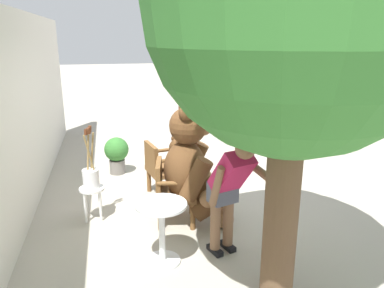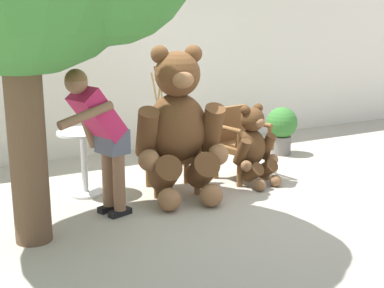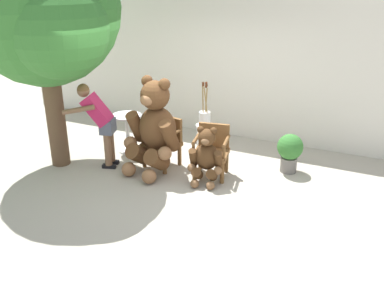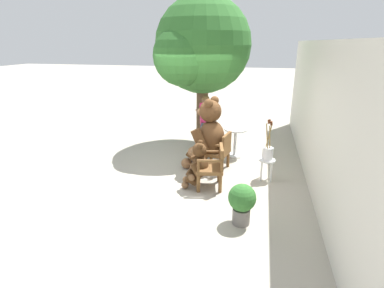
% 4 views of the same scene
% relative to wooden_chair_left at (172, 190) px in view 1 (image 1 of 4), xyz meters
% --- Properties ---
extents(ground_plane, '(60.00, 60.00, 0.00)m').
position_rel_wooden_chair_left_xyz_m(ground_plane, '(0.45, -0.44, -0.46)').
color(ground_plane, '#A8A091').
extents(back_wall, '(10.00, 0.16, 2.80)m').
position_rel_wooden_chair_left_xyz_m(back_wall, '(0.45, 1.96, 0.94)').
color(back_wall, silver).
rests_on(back_wall, ground).
extents(wooden_chair_left, '(0.65, 0.62, 0.86)m').
position_rel_wooden_chair_left_xyz_m(wooden_chair_left, '(0.00, 0.00, 0.00)').
color(wooden_chair_left, brown).
rests_on(wooden_chair_left, ground).
extents(wooden_chair_right, '(0.65, 0.62, 0.86)m').
position_rel_wooden_chair_left_xyz_m(wooden_chair_right, '(0.91, 0.00, 0.00)').
color(wooden_chair_right, brown).
rests_on(wooden_chair_right, ground).
extents(teddy_bear_large, '(1.02, 1.01, 1.64)m').
position_rel_wooden_chair_left_xyz_m(teddy_bear_large, '(-0.03, -0.27, 0.34)').
color(teddy_bear_large, brown).
rests_on(teddy_bear_large, ground).
extents(teddy_bear_small, '(0.58, 0.58, 0.94)m').
position_rel_wooden_chair_left_xyz_m(teddy_bear_small, '(0.93, -0.29, 0.00)').
color(teddy_bear_small, '#4C3019').
rests_on(teddy_bear_small, ground).
extents(person_visitor, '(0.78, 0.64, 1.48)m').
position_rel_wooden_chair_left_xyz_m(person_visitor, '(-0.98, -0.48, 0.43)').
color(person_visitor, black).
rests_on(person_visitor, ground).
extents(white_stool, '(0.34, 0.34, 0.46)m').
position_rel_wooden_chair_left_xyz_m(white_stool, '(0.32, 1.05, -0.11)').
color(white_stool, white).
rests_on(white_stool, ground).
extents(brush_bucket, '(0.22, 0.22, 0.86)m').
position_rel_wooden_chair_left_xyz_m(brush_bucket, '(0.33, 1.05, 0.17)').
color(brush_bucket, white).
rests_on(brush_bucket, white_stool).
extents(round_side_table, '(0.56, 0.56, 0.72)m').
position_rel_wooden_chair_left_xyz_m(round_side_table, '(-0.93, 0.27, -0.01)').
color(round_side_table, silver).
rests_on(round_side_table, ground).
extents(patio_tree, '(2.60, 2.48, 3.93)m').
position_rel_wooden_chair_left_xyz_m(patio_tree, '(-1.60, -0.80, 2.17)').
color(patio_tree, brown).
rests_on(patio_tree, ground).
extents(potted_plant, '(0.44, 0.44, 0.68)m').
position_rel_wooden_chair_left_xyz_m(potted_plant, '(2.07, 0.66, -0.07)').
color(potted_plant, slate).
rests_on(potted_plant, ground).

